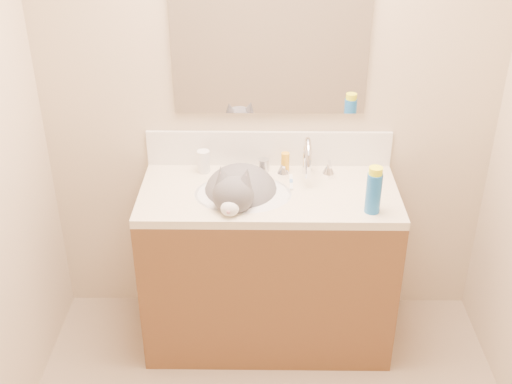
{
  "coord_description": "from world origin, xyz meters",
  "views": [
    {
      "loc": [
        -0.03,
        -1.62,
        2.31
      ],
      "look_at": [
        -0.06,
        0.92,
        0.88
      ],
      "focal_mm": 45.0,
      "sensor_mm": 36.0,
      "label": 1
    }
  ],
  "objects_px": {
    "faucet": "(307,161)",
    "vanity_cabinet": "(268,269)",
    "spray_can": "(373,193)",
    "basin": "(243,207)",
    "amber_bottle": "(285,163)",
    "pill_bottle": "(204,161)",
    "cat": "(240,194)",
    "silver_jar": "(264,165)"
  },
  "relations": [
    {
      "from": "silver_jar",
      "to": "amber_bottle",
      "type": "relative_size",
      "value": 0.59
    },
    {
      "from": "vanity_cabinet",
      "to": "pill_bottle",
      "type": "xyz_separation_m",
      "value": [
        -0.32,
        0.19,
        0.51
      ]
    },
    {
      "from": "faucet",
      "to": "cat",
      "type": "distance_m",
      "value": 0.36
    },
    {
      "from": "cat",
      "to": "silver_jar",
      "type": "xyz_separation_m",
      "value": [
        0.11,
        0.22,
        0.04
      ]
    },
    {
      "from": "vanity_cabinet",
      "to": "amber_bottle",
      "type": "height_order",
      "value": "amber_bottle"
    },
    {
      "from": "basin",
      "to": "amber_bottle",
      "type": "distance_m",
      "value": 0.32
    },
    {
      "from": "amber_bottle",
      "to": "vanity_cabinet",
      "type": "bearing_deg",
      "value": -112.73
    },
    {
      "from": "cat",
      "to": "pill_bottle",
      "type": "xyz_separation_m",
      "value": [
        -0.18,
        0.2,
        0.07
      ]
    },
    {
      "from": "faucet",
      "to": "amber_bottle",
      "type": "relative_size",
      "value": 2.77
    },
    {
      "from": "basin",
      "to": "silver_jar",
      "type": "distance_m",
      "value": 0.27
    },
    {
      "from": "vanity_cabinet",
      "to": "pill_bottle",
      "type": "bearing_deg",
      "value": 149.59
    },
    {
      "from": "faucet",
      "to": "cat",
      "type": "relative_size",
      "value": 0.55
    },
    {
      "from": "amber_bottle",
      "to": "spray_can",
      "type": "xyz_separation_m",
      "value": [
        0.37,
        -0.37,
        0.04
      ]
    },
    {
      "from": "faucet",
      "to": "spray_can",
      "type": "relative_size",
      "value": 1.52
    },
    {
      "from": "basin",
      "to": "cat",
      "type": "bearing_deg",
      "value": 136.14
    },
    {
      "from": "vanity_cabinet",
      "to": "silver_jar",
      "type": "height_order",
      "value": "silver_jar"
    },
    {
      "from": "faucet",
      "to": "cat",
      "type": "height_order",
      "value": "faucet"
    },
    {
      "from": "basin",
      "to": "cat",
      "type": "distance_m",
      "value": 0.06
    },
    {
      "from": "cat",
      "to": "silver_jar",
      "type": "distance_m",
      "value": 0.25
    },
    {
      "from": "basin",
      "to": "pill_bottle",
      "type": "xyz_separation_m",
      "value": [
        -0.2,
        0.22,
        0.13
      ]
    },
    {
      "from": "cat",
      "to": "faucet",
      "type": "bearing_deg",
      "value": 34.75
    },
    {
      "from": "silver_jar",
      "to": "cat",
      "type": "bearing_deg",
      "value": -117.0
    },
    {
      "from": "spray_can",
      "to": "basin",
      "type": "bearing_deg",
      "value": 165.08
    },
    {
      "from": "basin",
      "to": "cat",
      "type": "relative_size",
      "value": 0.89
    },
    {
      "from": "basin",
      "to": "faucet",
      "type": "relative_size",
      "value": 1.61
    },
    {
      "from": "cat",
      "to": "spray_can",
      "type": "relative_size",
      "value": 2.75
    },
    {
      "from": "faucet",
      "to": "vanity_cabinet",
      "type": "bearing_deg",
      "value": -142.71
    },
    {
      "from": "amber_bottle",
      "to": "faucet",
      "type": "bearing_deg",
      "value": -27.14
    },
    {
      "from": "pill_bottle",
      "to": "amber_bottle",
      "type": "xyz_separation_m",
      "value": [
        0.4,
        0.0,
        -0.01
      ]
    },
    {
      "from": "silver_jar",
      "to": "amber_bottle",
      "type": "height_order",
      "value": "amber_bottle"
    },
    {
      "from": "silver_jar",
      "to": "spray_can",
      "type": "distance_m",
      "value": 0.61
    },
    {
      "from": "pill_bottle",
      "to": "spray_can",
      "type": "xyz_separation_m",
      "value": [
        0.77,
        -0.37,
        0.04
      ]
    },
    {
      "from": "vanity_cabinet",
      "to": "pill_bottle",
      "type": "distance_m",
      "value": 0.63
    },
    {
      "from": "basin",
      "to": "faucet",
      "type": "height_order",
      "value": "faucet"
    },
    {
      "from": "vanity_cabinet",
      "to": "basin",
      "type": "height_order",
      "value": "basin"
    },
    {
      "from": "silver_jar",
      "to": "spray_can",
      "type": "height_order",
      "value": "spray_can"
    },
    {
      "from": "basin",
      "to": "pill_bottle",
      "type": "bearing_deg",
      "value": 132.36
    },
    {
      "from": "vanity_cabinet",
      "to": "amber_bottle",
      "type": "distance_m",
      "value": 0.54
    },
    {
      "from": "vanity_cabinet",
      "to": "spray_can",
      "type": "distance_m",
      "value": 0.73
    },
    {
      "from": "vanity_cabinet",
      "to": "silver_jar",
      "type": "distance_m",
      "value": 0.52
    },
    {
      "from": "pill_bottle",
      "to": "faucet",
      "type": "bearing_deg",
      "value": -5.63
    },
    {
      "from": "amber_bottle",
      "to": "pill_bottle",
      "type": "bearing_deg",
      "value": -179.61
    }
  ]
}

